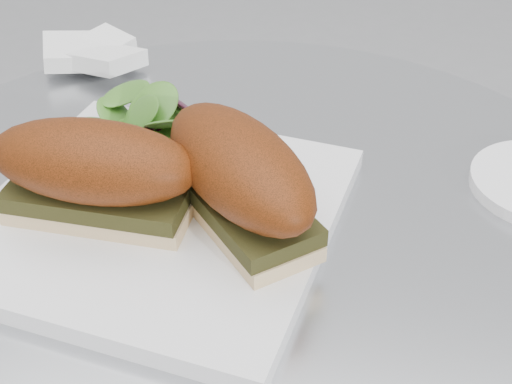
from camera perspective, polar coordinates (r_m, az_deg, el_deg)
plate at (r=0.58m, az=-7.78°, el=-1.85°), size 0.31×0.31×0.02m
sandwich_left at (r=0.55m, az=-12.82°, el=1.66°), size 0.17×0.08×0.08m
sandwich_right at (r=0.53m, az=-1.37°, el=1.40°), size 0.17×0.18×0.08m
salad at (r=0.63m, az=-9.16°, el=5.41°), size 0.12×0.12×0.05m
napkin at (r=0.83m, az=-12.77°, el=10.20°), size 0.12×0.12×0.02m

